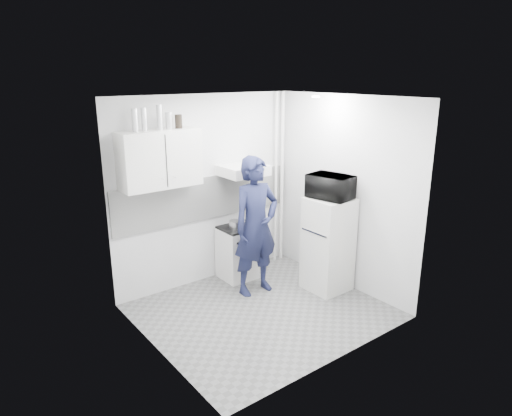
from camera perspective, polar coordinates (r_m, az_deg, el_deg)
floor at (r=5.84m, az=0.77°, el=-12.76°), size 2.80×2.80×0.00m
ceiling at (r=5.10m, az=0.89°, el=13.66°), size 2.80×2.80×0.00m
wall_back at (r=6.31m, az=-6.22°, el=2.18°), size 2.80×0.00×2.80m
wall_left at (r=4.63m, az=-12.93°, el=-3.54°), size 0.00×2.60×2.60m
wall_right at (r=6.26m, az=10.95°, el=1.83°), size 0.00×2.60×2.60m
person at (r=5.98m, az=-0.00°, el=-2.28°), size 0.69×0.46×1.85m
stove at (r=6.58m, az=-2.38°, el=-5.69°), size 0.46×0.46×0.74m
fridge at (r=6.22m, az=8.99°, el=-4.51°), size 0.54×0.54×1.29m
stove_top at (r=6.44m, az=-2.42°, el=-2.53°), size 0.44×0.44×0.03m
saucepan at (r=6.40m, az=-2.56°, el=-2.03°), size 0.18×0.18×0.10m
microwave at (r=5.98m, az=9.33°, el=2.64°), size 0.62×0.48×0.31m
bottle_b at (r=5.52m, az=-14.90°, el=10.55°), size 0.07×0.07×0.26m
bottle_c at (r=5.56m, az=-13.82°, el=10.68°), size 0.06×0.06×0.27m
bottle_d at (r=5.64m, az=-11.98°, el=11.02°), size 0.07×0.07×0.30m
canister_a at (r=5.70m, az=-10.84°, el=10.67°), size 0.08×0.08×0.20m
canister_b at (r=5.76m, az=-9.66°, el=10.62°), size 0.09×0.09×0.17m
upper_cabinet at (r=5.70m, az=-11.94°, el=6.01°), size 1.00×0.35×0.70m
range_hood at (r=6.29m, az=-1.60°, el=4.74°), size 0.60×0.50×0.14m
backsplash at (r=6.33m, az=-6.13°, el=1.27°), size 2.74×0.03×0.60m
pipe_a at (r=7.00m, az=3.25°, el=3.67°), size 0.05×0.05×2.60m
pipe_b at (r=6.92m, az=2.50°, el=3.53°), size 0.04×0.04×2.60m
ceiling_spot_fixture at (r=5.91m, az=7.49°, el=13.63°), size 0.10×0.10×0.02m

